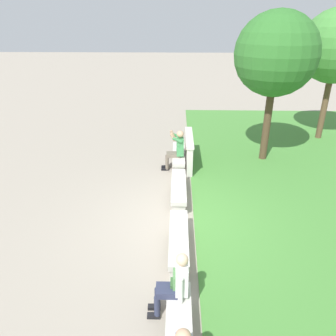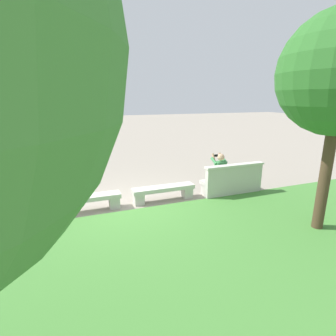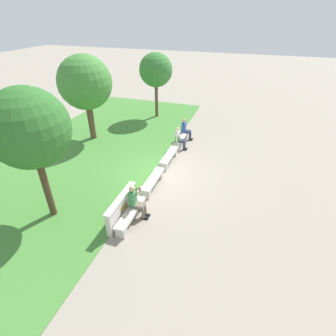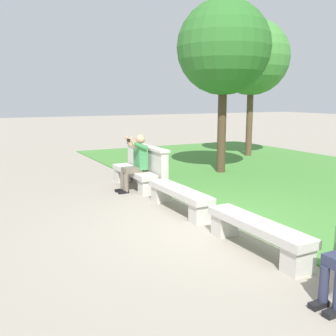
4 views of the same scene
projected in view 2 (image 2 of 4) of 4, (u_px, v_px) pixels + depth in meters
ground_plane at (127, 206)px, 7.61m from camera, size 80.00×80.00×0.00m
grass_strip at (193, 321)px, 3.66m from camera, size 20.74×8.00×0.03m
bench_main at (228, 183)px, 8.70m from camera, size 1.92×0.40×0.45m
bench_near at (164, 191)px, 7.93m from camera, size 1.92×0.40×0.45m
bench_mid at (85, 201)px, 7.15m from camera, size 1.92×0.40×0.45m
backrest_wall_with_plaque at (234, 179)px, 8.34m from camera, size 2.07×0.24×1.01m
person_photographer at (218, 171)px, 8.54m from camera, size 0.48×0.73×1.32m
person_distant at (18, 195)px, 6.57m from camera, size 0.48×0.67×1.26m
backpack at (21, 197)px, 6.56m from camera, size 0.28×0.24×0.43m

